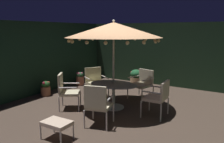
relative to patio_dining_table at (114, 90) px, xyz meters
name	(u,v)px	position (x,y,z in m)	size (l,w,h in m)	color
ground_plane	(117,112)	(0.26, -0.22, -0.55)	(7.18, 7.82, 0.02)	#4D3C31
hedge_backdrop_rear	(164,54)	(0.26, 3.54, 0.72)	(7.18, 0.30, 2.53)	#1B301F
hedge_backdrop_left	(33,58)	(-3.18, -0.22, 0.72)	(0.30, 7.82, 2.53)	#183120
patio_dining_table	(114,90)	(0.00, 0.00, 0.00)	(1.45, 1.05, 0.72)	beige
patio_umbrella	(114,30)	(0.00, 0.00, 1.69)	(2.68, 2.68, 2.53)	beige
patio_chair_north	(98,103)	(0.37, -1.31, 0.03)	(0.71, 0.73, 1.02)	silver
patio_chair_northeast	(159,95)	(1.35, 0.04, 0.03)	(0.59, 0.68, 0.96)	silver
patio_chair_east	(143,82)	(0.32, 1.32, 0.00)	(0.76, 0.76, 0.95)	beige
patio_chair_southeast	(95,80)	(-1.16, 0.70, 0.01)	(0.87, 0.87, 0.97)	beige
patio_chair_south	(66,89)	(-1.12, -0.77, 0.04)	(0.79, 0.79, 1.03)	silver
ottoman_footrest	(57,124)	(0.01, -2.26, -0.21)	(0.60, 0.42, 0.39)	silver
potted_plant_back_left	(136,77)	(-0.69, 2.93, -0.23)	(0.51, 0.51, 0.63)	tan
potted_plant_left_far	(80,78)	(-2.61, 1.62, -0.27)	(0.32, 0.32, 0.54)	#AF664E
potted_plant_right_far	(46,88)	(-2.64, -0.19, -0.28)	(0.33, 0.33, 0.52)	#9E6243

